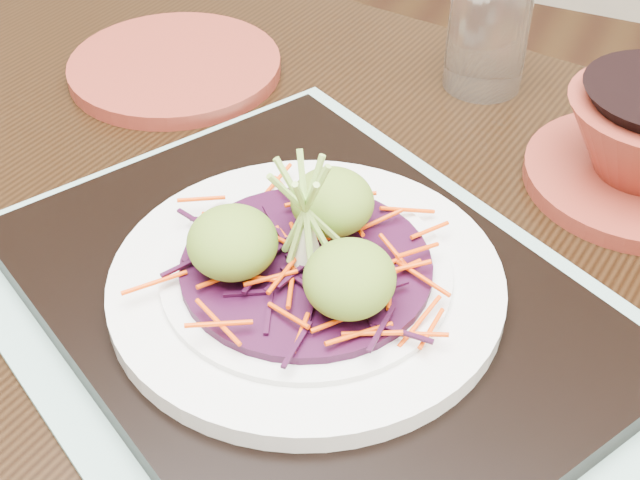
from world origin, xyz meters
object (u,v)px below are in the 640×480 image
at_px(dining_table, 330,370).
at_px(serving_tray, 307,301).
at_px(terracotta_side_plate, 175,67).
at_px(water_glass, 488,34).
at_px(white_plate, 306,281).

distance_m(dining_table, serving_tray, 0.11).
xyz_separation_m(terracotta_side_plate, water_glass, (0.25, 0.10, 0.04)).
xyz_separation_m(dining_table, serving_tray, (-0.00, -0.04, 0.10)).
bearing_deg(dining_table, serving_tray, -83.18).
xyz_separation_m(dining_table, white_plate, (-0.00, -0.04, 0.12)).
xyz_separation_m(dining_table, terracotta_side_plate, (-0.24, 0.19, 0.10)).
height_order(serving_tray, white_plate, white_plate).
xyz_separation_m(serving_tray, terracotta_side_plate, (-0.24, 0.23, -0.01)).
distance_m(terracotta_side_plate, water_glass, 0.28).
bearing_deg(dining_table, white_plate, -83.18).
height_order(dining_table, serving_tray, serving_tray).
distance_m(serving_tray, terracotta_side_plate, 0.33).
distance_m(serving_tray, white_plate, 0.02).
xyz_separation_m(serving_tray, water_glass, (0.02, 0.32, 0.04)).
bearing_deg(serving_tray, white_plate, -18.78).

